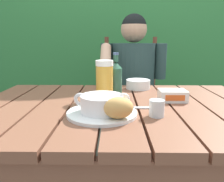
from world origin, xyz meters
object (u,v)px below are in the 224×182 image
at_px(water_glass_small, 157,108).
at_px(diner_bowl, 138,84).
at_px(beer_bottle, 116,78).
at_px(butter_tub, 172,95).
at_px(beer_glass, 104,80).
at_px(table_knife, 133,107).
at_px(chair_near_diner, 131,102).
at_px(person_eating, 133,83).
at_px(soup_bowl, 102,103).
at_px(serving_plate, 102,113).
at_px(bread_roll, 119,108).

height_order(water_glass_small, diner_bowl, water_glass_small).
height_order(beer_bottle, butter_tub, beer_bottle).
relative_size(beer_glass, table_knife, 1.14).
bearing_deg(beer_glass, butter_tub, -7.65).
relative_size(chair_near_diner, beer_glass, 5.63).
distance_m(person_eating, soup_bowl, 0.83).
distance_m(water_glass_small, table_knife, 0.13).
xyz_separation_m(water_glass_small, butter_tub, (0.11, 0.22, -0.01)).
distance_m(soup_bowl, table_knife, 0.15).
bearing_deg(table_knife, serving_plate, -146.93).
xyz_separation_m(serving_plate, diner_bowl, (0.19, 0.47, 0.02)).
xyz_separation_m(soup_bowl, bread_roll, (0.06, -0.07, 0.00)).
distance_m(butter_tub, table_knife, 0.23).
height_order(chair_near_diner, serving_plate, chair_near_diner).
bearing_deg(person_eating, beer_glass, -108.10).
bearing_deg(serving_plate, chair_near_diner, 79.62).
bearing_deg(water_glass_small, serving_plate, 175.48).
relative_size(chair_near_diner, diner_bowl, 7.48).
distance_m(person_eating, beer_bottle, 0.53).
height_order(butter_tub, table_knife, butter_tub).
bearing_deg(beer_bottle, table_knife, -72.94).
relative_size(chair_near_diner, soup_bowl, 4.92).
height_order(serving_plate, water_glass_small, water_glass_small).
height_order(person_eating, water_glass_small, person_eating).
bearing_deg(diner_bowl, chair_near_diner, 90.00).
bearing_deg(beer_glass, diner_bowl, 50.26).
height_order(soup_bowl, beer_glass, beer_glass).
height_order(butter_tub, diner_bowl, diner_bowl).
relative_size(person_eating, butter_tub, 9.62).
distance_m(chair_near_diner, diner_bowl, 0.60).
relative_size(bread_roll, beer_bottle, 0.53).
bearing_deg(beer_bottle, butter_tub, -22.27).
bearing_deg(chair_near_diner, water_glass_small, -88.91).
bearing_deg(water_glass_small, person_eating, 91.56).
relative_size(person_eating, beer_bottle, 5.50).
distance_m(chair_near_diner, butter_tub, 0.86).
relative_size(beer_glass, diner_bowl, 1.33).
bearing_deg(water_glass_small, diner_bowl, 92.30).
bearing_deg(chair_near_diner, beer_glass, -103.70).
height_order(bread_roll, table_knife, bread_roll).
xyz_separation_m(person_eating, table_knife, (-0.06, -0.73, 0.03)).
bearing_deg(table_knife, butter_tub, 32.01).
relative_size(person_eating, table_knife, 7.38).
xyz_separation_m(person_eating, serving_plate, (-0.18, -0.81, 0.03)).
height_order(chair_near_diner, water_glass_small, chair_near_diner).
distance_m(bread_roll, beer_glass, 0.33).
xyz_separation_m(table_knife, diner_bowl, (0.06, 0.39, 0.02)).
bearing_deg(soup_bowl, beer_glass, 90.32).
distance_m(serving_plate, beer_glass, 0.26).
height_order(table_knife, diner_bowl, diner_bowl).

